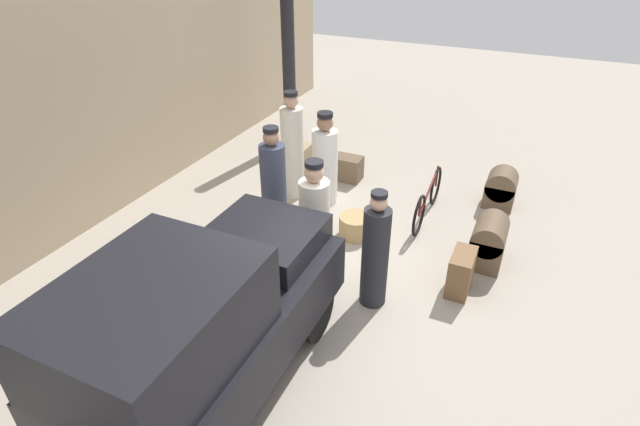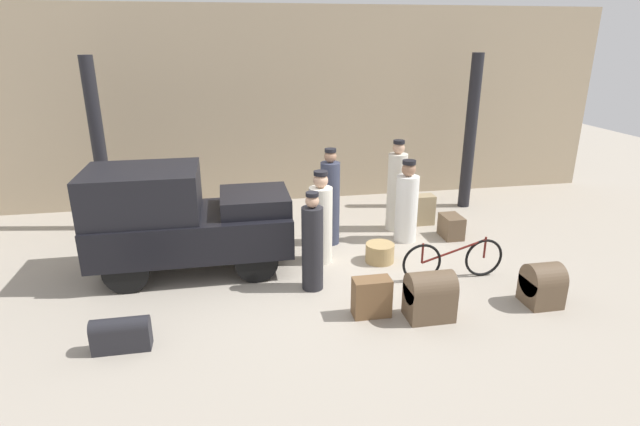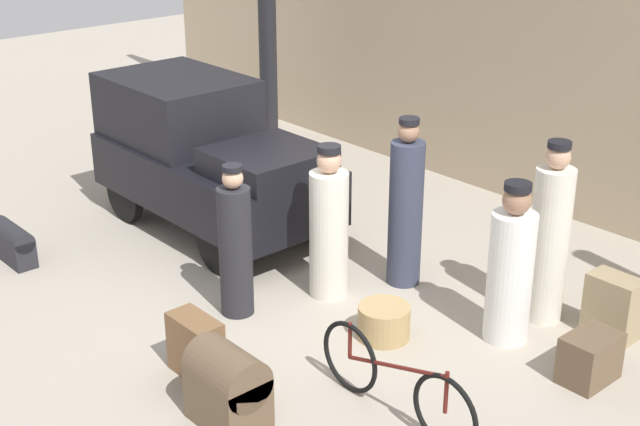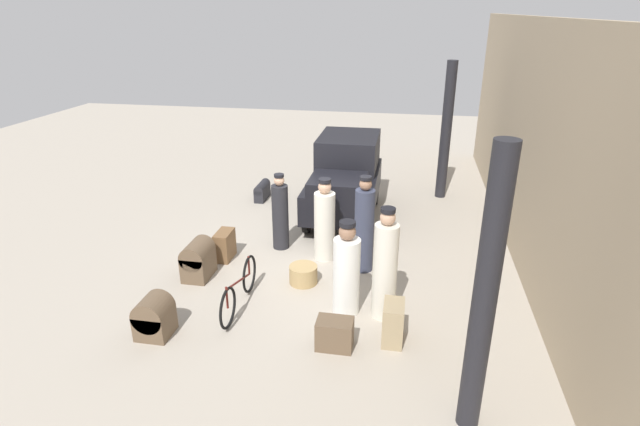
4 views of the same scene
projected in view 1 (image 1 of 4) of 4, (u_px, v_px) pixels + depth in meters
ground_plane at (327, 283)px, 6.79m from camera, size 30.00×30.00×0.00m
station_building_facade at (67, 83)px, 7.10m from camera, size 16.00×0.15×4.50m
canopy_pillar_right at (289, 62)px, 10.12m from camera, size 0.27×0.27×3.49m
truck at (201, 321)px, 4.78m from camera, size 3.26×1.52×1.81m
bicycle at (428, 199)px, 8.09m from camera, size 1.75×0.04×0.70m
wicker_basket at (355, 226)px, 7.72m from camera, size 0.51×0.51×0.34m
porter_standing_middle at (314, 223)px, 6.69m from camera, size 0.41×0.41×1.67m
porter_carrying_trunk at (292, 150)px, 8.51m from camera, size 0.39×0.39×1.88m
porter_with_bicycle at (325, 163)px, 8.37m from camera, size 0.43×0.43×1.61m
porter_lifting_near_truck at (375, 254)px, 6.11m from camera, size 0.34×0.34×1.60m
conductor_in_dark_uniform at (274, 193)px, 7.18m from camera, size 0.37×0.37×1.87m
trunk_umber_medium at (501, 188)px, 8.47m from camera, size 0.50×0.49×0.66m
trunk_wicker_pale at (301, 162)px, 9.38m from camera, size 0.50×0.30×0.64m
trunk_large_brown at (461, 272)px, 6.52m from camera, size 0.54×0.28×0.57m
suitcase_small_leather at (347, 168)px, 9.36m from camera, size 0.37×0.53×0.45m
suitcase_tan_flat at (489, 241)px, 7.02m from camera, size 0.66×0.45×0.72m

